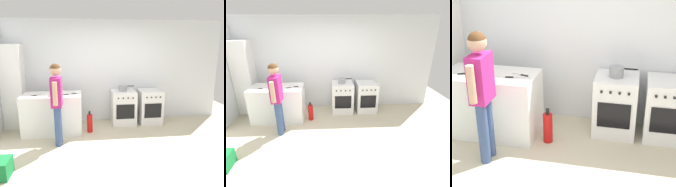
# 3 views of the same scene
# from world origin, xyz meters

# --- Properties ---
(back_wall) EXTENTS (6.00, 0.10, 2.60)m
(back_wall) POSITION_xyz_m (0.00, 1.95, 1.30)
(back_wall) COLOR silver
(back_wall) RESTS_ON ground
(counter_unit) EXTENTS (1.30, 0.70, 0.90)m
(counter_unit) POSITION_xyz_m (-1.35, 1.20, 0.45)
(counter_unit) COLOR white
(counter_unit) RESTS_ON ground
(oven_left) EXTENTS (0.59, 0.62, 0.85)m
(oven_left) POSITION_xyz_m (0.35, 1.58, 0.43)
(oven_left) COLOR white
(oven_left) RESTS_ON ground
(oven_right) EXTENTS (0.56, 0.62, 0.85)m
(oven_right) POSITION_xyz_m (1.04, 1.58, 0.43)
(oven_right) COLOR white
(oven_right) RESTS_ON ground
(pot) EXTENTS (0.38, 0.20, 0.15)m
(pot) POSITION_xyz_m (0.33, 1.57, 0.92)
(pot) COLOR gray
(pot) RESTS_ON oven_left
(knife_chef) EXTENTS (0.29, 0.18, 0.01)m
(knife_chef) POSITION_xyz_m (-1.43, 0.96, 0.90)
(knife_chef) COLOR silver
(knife_chef) RESTS_ON counter_unit
(knife_utility) EXTENTS (0.25, 0.09, 0.01)m
(knife_utility) POSITION_xyz_m (-0.92, 1.23, 0.90)
(knife_utility) COLOR silver
(knife_utility) RESTS_ON counter_unit
(knife_carving) EXTENTS (0.33, 0.08, 0.01)m
(knife_carving) POSITION_xyz_m (-0.94, 1.12, 0.90)
(knife_carving) COLOR silver
(knife_carving) RESTS_ON counter_unit
(knife_paring) EXTENTS (0.20, 0.12, 0.01)m
(knife_paring) POSITION_xyz_m (-1.68, 1.11, 0.91)
(knife_paring) COLOR silver
(knife_paring) RESTS_ON counter_unit
(person) EXTENTS (0.22, 0.57, 1.64)m
(person) POSITION_xyz_m (-1.16, 0.55, 0.98)
(person) COLOR #384C7A
(person) RESTS_ON ground
(fire_extinguisher) EXTENTS (0.13, 0.13, 0.50)m
(fire_extinguisher) POSITION_xyz_m (-0.52, 1.10, 0.22)
(fire_extinguisher) COLOR red
(fire_extinguisher) RESTS_ON ground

